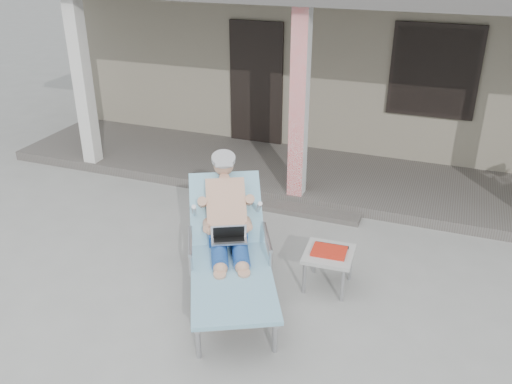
% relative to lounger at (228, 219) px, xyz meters
% --- Properties ---
extents(ground, '(60.00, 60.00, 0.00)m').
position_rel_lounger_xyz_m(ground, '(0.08, 0.13, -0.87)').
color(ground, '#9E9E99').
rests_on(ground, ground).
extents(house, '(10.40, 5.40, 3.30)m').
position_rel_lounger_xyz_m(house, '(0.08, 6.63, 0.80)').
color(house, gray).
rests_on(house, ground).
extents(porch_deck, '(10.00, 2.00, 0.15)m').
position_rel_lounger_xyz_m(porch_deck, '(0.08, 3.13, -0.79)').
color(porch_deck, '#605B56').
rests_on(porch_deck, ground).
extents(porch_step, '(2.00, 0.30, 0.07)m').
position_rel_lounger_xyz_m(porch_step, '(0.08, 1.98, -0.83)').
color(porch_step, '#605B56').
rests_on(porch_step, ground).
extents(lounger, '(1.66, 2.22, 1.41)m').
position_rel_lounger_xyz_m(lounger, '(0.00, 0.00, 0.00)').
color(lounger, '#B7B7BC').
rests_on(lounger, ground).
extents(side_table, '(0.55, 0.55, 0.47)m').
position_rel_lounger_xyz_m(side_table, '(1.01, 0.40, -0.47)').
color(side_table, '#B2B2AD').
rests_on(side_table, ground).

